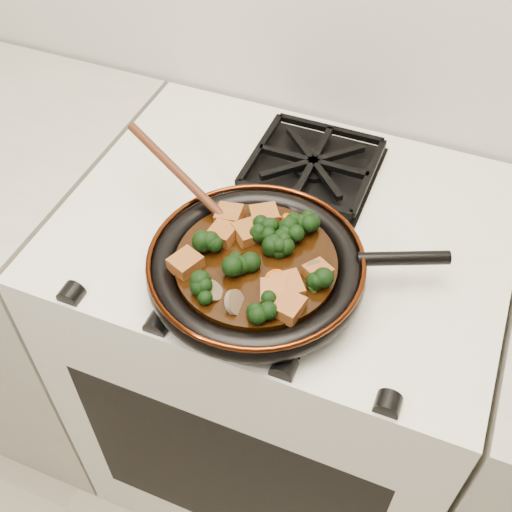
% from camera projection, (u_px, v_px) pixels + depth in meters
% --- Properties ---
extents(stove, '(0.76, 0.60, 0.90)m').
position_uv_depth(stove, '(279.00, 362.00, 1.44)').
color(stove, silver).
rests_on(stove, ground).
extents(burner_grate_front, '(0.23, 0.23, 0.03)m').
position_uv_depth(burner_grate_front, '(255.00, 274.00, 1.01)').
color(burner_grate_front, black).
rests_on(burner_grate_front, stove).
extents(burner_grate_back, '(0.23, 0.23, 0.03)m').
position_uv_depth(burner_grate_back, '(313.00, 165.00, 1.18)').
color(burner_grate_back, black).
rests_on(burner_grate_back, stove).
extents(skillet, '(0.44, 0.33, 0.05)m').
position_uv_depth(skillet, '(257.00, 267.00, 0.98)').
color(skillet, black).
rests_on(skillet, burner_grate_front).
extents(braising_sauce, '(0.25, 0.25, 0.02)m').
position_uv_depth(braising_sauce, '(256.00, 265.00, 0.97)').
color(braising_sauce, black).
rests_on(braising_sauce, skillet).
extents(tofu_cube_0, '(0.06, 0.06, 0.03)m').
position_uv_depth(tofu_cube_0, '(248.00, 233.00, 0.99)').
color(tofu_cube_0, brown).
rests_on(tofu_cube_0, braising_sauce).
extents(tofu_cube_1, '(0.05, 0.04, 0.03)m').
position_uv_depth(tofu_cube_1, '(230.00, 215.00, 1.02)').
color(tofu_cube_1, brown).
rests_on(tofu_cube_1, braising_sauce).
extents(tofu_cube_2, '(0.05, 0.05, 0.03)m').
position_uv_depth(tofu_cube_2, '(186.00, 264.00, 0.95)').
color(tofu_cube_2, brown).
rests_on(tofu_cube_2, braising_sauce).
extents(tofu_cube_3, '(0.05, 0.05, 0.03)m').
position_uv_depth(tofu_cube_3, '(274.00, 293.00, 0.91)').
color(tofu_cube_3, brown).
rests_on(tofu_cube_3, braising_sauce).
extents(tofu_cube_4, '(0.04, 0.05, 0.03)m').
position_uv_depth(tofu_cube_4, '(223.00, 234.00, 0.99)').
color(tofu_cube_4, brown).
rests_on(tofu_cube_4, braising_sauce).
extents(tofu_cube_5, '(0.06, 0.06, 0.03)m').
position_uv_depth(tofu_cube_5, '(287.00, 287.00, 0.92)').
color(tofu_cube_5, brown).
rests_on(tofu_cube_5, braising_sauce).
extents(tofu_cube_6, '(0.05, 0.05, 0.02)m').
position_uv_depth(tofu_cube_6, '(266.00, 219.00, 1.01)').
color(tofu_cube_6, brown).
rests_on(tofu_cube_6, braising_sauce).
extents(tofu_cube_7, '(0.04, 0.05, 0.02)m').
position_uv_depth(tofu_cube_7, '(288.00, 307.00, 0.90)').
color(tofu_cube_7, brown).
rests_on(tofu_cube_7, braising_sauce).
extents(tofu_cube_8, '(0.05, 0.05, 0.02)m').
position_uv_depth(tofu_cube_8, '(318.00, 272.00, 0.94)').
color(tofu_cube_8, brown).
rests_on(tofu_cube_8, braising_sauce).
extents(tofu_cube_9, '(0.06, 0.06, 0.03)m').
position_uv_depth(tofu_cube_9, '(264.00, 216.00, 1.01)').
color(tofu_cube_9, brown).
rests_on(tofu_cube_9, braising_sauce).
extents(broccoli_floret_0, '(0.08, 0.07, 0.07)m').
position_uv_depth(broccoli_floret_0, '(209.00, 241.00, 0.97)').
color(broccoli_floret_0, black).
rests_on(broccoli_floret_0, braising_sauce).
extents(broccoli_floret_1, '(0.07, 0.07, 0.06)m').
position_uv_depth(broccoli_floret_1, '(302.00, 225.00, 1.00)').
color(broccoli_floret_1, black).
rests_on(broccoli_floret_1, braising_sauce).
extents(broccoli_floret_2, '(0.07, 0.08, 0.06)m').
position_uv_depth(broccoli_floret_2, '(260.00, 308.00, 0.89)').
color(broccoli_floret_2, black).
rests_on(broccoli_floret_2, braising_sauce).
extents(broccoli_floret_3, '(0.08, 0.08, 0.07)m').
position_uv_depth(broccoli_floret_3, '(239.00, 265.00, 0.94)').
color(broccoli_floret_3, black).
rests_on(broccoli_floret_3, braising_sauce).
extents(broccoli_floret_4, '(0.08, 0.09, 0.06)m').
position_uv_depth(broccoli_floret_4, '(285.00, 239.00, 0.98)').
color(broccoli_floret_4, black).
rests_on(broccoli_floret_4, braising_sauce).
extents(broccoli_floret_5, '(0.09, 0.09, 0.06)m').
position_uv_depth(broccoli_floret_5, '(313.00, 286.00, 0.92)').
color(broccoli_floret_5, black).
rests_on(broccoli_floret_5, braising_sauce).
extents(broccoli_floret_6, '(0.08, 0.08, 0.06)m').
position_uv_depth(broccoli_floret_6, '(286.00, 234.00, 0.98)').
color(broccoli_floret_6, black).
rests_on(broccoli_floret_6, braising_sauce).
extents(broccoli_floret_7, '(0.06, 0.07, 0.07)m').
position_uv_depth(broccoli_floret_7, '(267.00, 232.00, 0.99)').
color(broccoli_floret_7, black).
rests_on(broccoli_floret_7, braising_sauce).
extents(broccoli_floret_8, '(0.08, 0.09, 0.05)m').
position_uv_depth(broccoli_floret_8, '(202.00, 290.00, 0.91)').
color(broccoli_floret_8, black).
rests_on(broccoli_floret_8, braising_sauce).
extents(broccoli_floret_9, '(0.07, 0.07, 0.07)m').
position_uv_depth(broccoli_floret_9, '(280.00, 250.00, 0.97)').
color(broccoli_floret_9, black).
rests_on(broccoli_floret_9, braising_sauce).
extents(carrot_coin_0, '(0.03, 0.03, 0.01)m').
position_uv_depth(carrot_coin_0, '(285.00, 237.00, 0.99)').
color(carrot_coin_0, '#B74705').
rests_on(carrot_coin_0, braising_sauce).
extents(carrot_coin_1, '(0.03, 0.03, 0.02)m').
position_uv_depth(carrot_coin_1, '(291.00, 221.00, 1.01)').
color(carrot_coin_1, '#B74705').
rests_on(carrot_coin_1, braising_sauce).
extents(carrot_coin_2, '(0.03, 0.03, 0.01)m').
position_uv_depth(carrot_coin_2, '(272.00, 243.00, 0.98)').
color(carrot_coin_2, '#B74705').
rests_on(carrot_coin_2, braising_sauce).
extents(carrot_coin_3, '(0.03, 0.03, 0.02)m').
position_uv_depth(carrot_coin_3, '(276.00, 279.00, 0.93)').
color(carrot_coin_3, '#B74705').
rests_on(carrot_coin_3, braising_sauce).
extents(carrot_coin_4, '(0.03, 0.03, 0.02)m').
position_uv_depth(carrot_coin_4, '(275.00, 245.00, 0.98)').
color(carrot_coin_4, '#B74705').
rests_on(carrot_coin_4, braising_sauce).
extents(mushroom_slice_0, '(0.04, 0.04, 0.03)m').
position_uv_depth(mushroom_slice_0, '(212.00, 291.00, 0.92)').
color(mushroom_slice_0, brown).
rests_on(mushroom_slice_0, braising_sauce).
extents(mushroom_slice_1, '(0.03, 0.04, 0.04)m').
position_uv_depth(mushroom_slice_1, '(235.00, 303.00, 0.90)').
color(mushroom_slice_1, brown).
rests_on(mushroom_slice_1, braising_sauce).
extents(mushroom_slice_2, '(0.04, 0.04, 0.03)m').
position_uv_depth(mushroom_slice_2, '(314.00, 270.00, 0.94)').
color(mushroom_slice_2, brown).
rests_on(mushroom_slice_2, braising_sauce).
extents(wooden_spoon, '(0.15, 0.09, 0.25)m').
position_uv_depth(wooden_spoon, '(201.00, 196.00, 1.02)').
color(wooden_spoon, '#47200F').
rests_on(wooden_spoon, braising_sauce).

